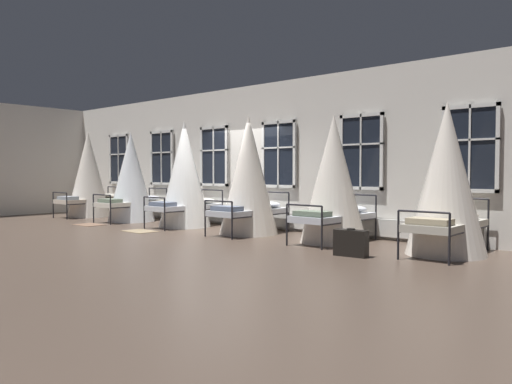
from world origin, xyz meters
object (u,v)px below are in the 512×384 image
at_px(cot_second, 131,178).
at_px(cot_fourth, 249,177).
at_px(cot_third, 185,176).
at_px(cot_sixth, 446,181).
at_px(suitcase_dark, 351,243).
at_px(cot_fifth, 333,181).
at_px(cot_first, 88,175).

relative_size(cot_second, cot_fourth, 0.95).
xyz_separation_m(cot_second, cot_third, (2.25, 0.05, 0.08)).
bearing_deg(cot_second, cot_sixth, -90.93).
relative_size(cot_second, cot_sixth, 0.98).
height_order(cot_second, suitcase_dark, cot_second).
height_order(cot_second, cot_sixth, cot_sixth).
distance_m(cot_third, cot_fourth, 2.27).
distance_m(cot_fifth, suitcase_dark, 1.95).
relative_size(cot_third, cot_fourth, 1.01).
bearing_deg(suitcase_dark, cot_fourth, 155.91).
distance_m(cot_sixth, suitcase_dark, 1.93).
height_order(cot_second, cot_fifth, cot_second).
height_order(cot_first, cot_second, cot_first).
distance_m(cot_second, cot_sixth, 8.96).
height_order(cot_fourth, cot_fifth, cot_fourth).
height_order(cot_fourth, suitcase_dark, cot_fourth).
bearing_deg(cot_fourth, cot_second, 89.92).
bearing_deg(cot_fourth, cot_sixth, -89.33).
distance_m(cot_fourth, suitcase_dark, 3.67).
distance_m(cot_second, cot_third, 2.26).
bearing_deg(cot_fourth, cot_fifth, -87.77).
relative_size(cot_third, cot_sixth, 1.05).
xyz_separation_m(cot_fourth, cot_fifth, (2.19, 0.08, -0.07)).
bearing_deg(cot_fourth, suitcase_dark, -109.01).
xyz_separation_m(cot_first, cot_sixth, (11.22, 0.02, -0.05)).
distance_m(cot_fourth, cot_fifth, 2.19).
xyz_separation_m(cot_first, cot_fourth, (6.78, -0.02, -0.01)).
bearing_deg(cot_fifth, cot_second, 92.16).
bearing_deg(cot_fifth, cot_first, 92.06).
height_order(cot_fifth, cot_sixth, cot_sixth).
bearing_deg(cot_fifth, cot_third, 91.79).
bearing_deg(cot_fifth, cot_sixth, -89.37).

